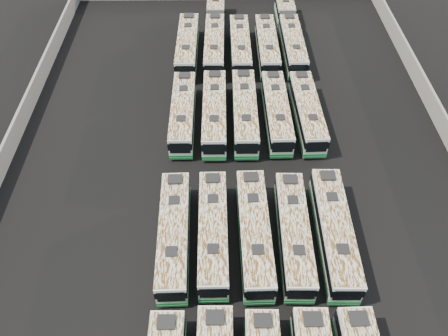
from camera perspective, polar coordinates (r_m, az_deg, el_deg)
ground at (r=42.12m, az=1.15°, el=-1.54°), size 140.00×140.00×0.00m
perimeter_wall at (r=41.30m, az=1.17°, el=-0.54°), size 45.20×73.20×2.20m
bus_midfront_far_left at (r=36.60m, az=-6.52°, el=-8.59°), size 2.65×11.43×3.21m
bus_midfront_left at (r=36.52m, az=-1.43°, el=-8.36°), size 2.44×11.24×3.16m
bus_midfront_center at (r=36.54m, az=3.98°, el=-8.37°), size 2.62×11.54×3.24m
bus_midfront_right at (r=36.90m, az=9.09°, el=-8.42°), size 2.63×11.25×3.15m
bus_midfront_far_right at (r=37.58m, az=14.17°, el=-8.06°), size 2.68×11.71×3.29m
bus_midback_far_left at (r=46.83m, az=-5.37°, el=7.18°), size 2.41×11.22×3.16m
bus_midback_left at (r=46.58m, az=-1.25°, el=7.24°), size 2.56×11.61×3.27m
bus_midback_center at (r=46.71m, az=2.73°, el=7.32°), size 2.56×11.63×3.27m
bus_midback_right at (r=47.08m, az=6.88°, el=7.29°), size 2.48×11.25×3.16m
bus_midback_far_right at (r=47.59m, az=10.79°, el=7.22°), size 2.64×11.26×3.16m
bus_back_far_left at (r=57.12m, az=-4.79°, el=15.61°), size 2.59×11.61×3.26m
bus_back_left at (r=59.63m, az=-1.19°, el=17.23°), size 2.78×17.78×3.22m
bus_back_center at (r=57.03m, az=2.13°, el=15.62°), size 2.39×11.18×3.15m
bus_back_right at (r=57.29m, az=5.65°, el=15.59°), size 2.38×11.21×3.16m
bus_back_far_right at (r=60.31m, az=8.60°, el=17.05°), size 2.38×17.35×3.15m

